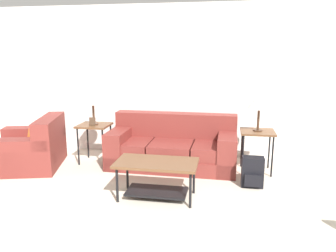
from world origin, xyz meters
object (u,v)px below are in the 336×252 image
Objects in this scene: side_table_right at (257,136)px; table_lamp_right at (259,102)px; couch at (173,148)px; side_table_left at (94,129)px; coffee_table at (157,171)px; armchair at (31,149)px; backpack at (252,172)px; table_lamp_left at (93,98)px.

table_lamp_right reaches higher than side_table_right.
side_table_right is at bearing -1.90° from couch.
side_table_left is 1.00× the size of side_table_right.
armchair is at bearing 160.68° from coffee_table.
armchair is 3.08× the size of backpack.
coffee_table is at bearing -137.92° from side_table_right.
table_lamp_left is (0.92, 0.40, 0.80)m from armchair.
couch reaches higher than side_table_right.
armchair is 1.27× the size of coffee_table.
couch reaches higher than side_table_left.
table_lamp_left is at bearing 180.00° from table_lamp_right.
backpack is (3.43, -0.21, -0.08)m from armchair.
couch is 1.33m from side_table_left.
table_lamp_right is at bearing -1.90° from couch.
side_table_left is 1.15× the size of table_lamp_left.
couch is 2.27m from armchair.
armchair is 2.36m from coffee_table.
coffee_table is at bearing -154.75° from backpack.
coffee_table is 1.35m from backpack.
side_table_right is at bearing 6.47° from armchair.
side_table_right reaches higher than backpack.
coffee_table is at bearing -42.27° from table_lamp_left.
side_table_right is 0.52m from table_lamp_right.
table_lamp_left is (-1.30, -0.04, 0.79)m from couch.
side_table_right is at bearing 42.08° from coffee_table.
couch is 1.22m from coffee_table.
table_lamp_right is at bearing -75.96° from side_table_right.
side_table_right reaches higher than coffee_table.
table_lamp_right reaches higher than couch.
table_lamp_right is at bearing 42.08° from coffee_table.
coffee_table is at bearing -42.27° from side_table_left.
side_table_left is at bearing 180.00° from side_table_right.
armchair is 2.29× the size of table_lamp_left.
coffee_table is (-0.00, -1.22, 0.05)m from couch.
side_table_right is 1.15× the size of table_lamp_left.
table_lamp_left is (-1.30, 1.18, 0.74)m from coffee_table.
couch is 1.33m from side_table_right.
armchair is (-2.23, -0.44, -0.01)m from couch.
table_lamp_right reaches higher than armchair.
coffee_table is 1.81× the size of table_lamp_left.
backpack is at bearing -13.63° from table_lamp_left.
couch is 1.52m from table_lamp_right.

